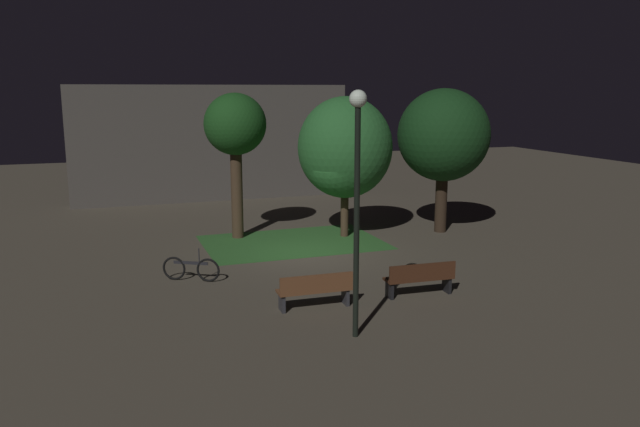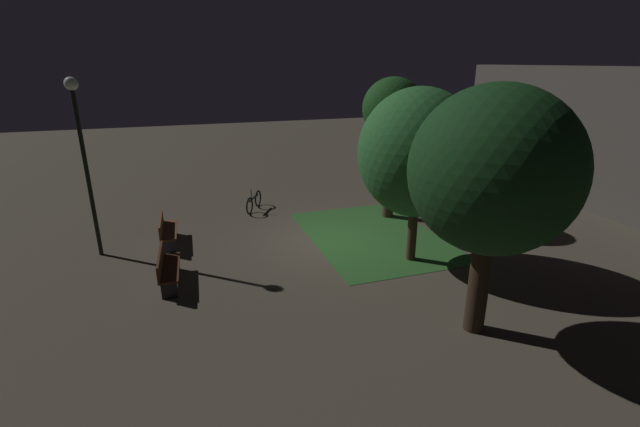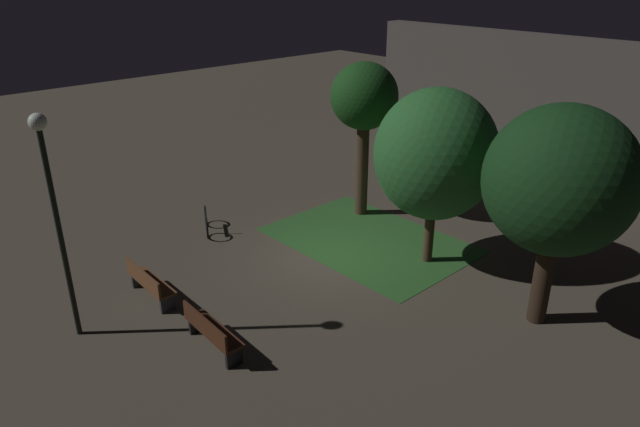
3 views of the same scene
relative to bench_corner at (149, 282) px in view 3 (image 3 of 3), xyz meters
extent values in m
plane|color=#4C4438|center=(1.41, 4.93, -0.48)|extent=(60.00, 60.00, 0.00)
cube|color=#2D6028|center=(1.46, 6.54, -0.48)|extent=(6.01, 4.14, 0.01)
cube|color=brown|center=(0.00, 0.08, -0.03)|extent=(1.81, 0.54, 0.06)
cube|color=brown|center=(0.00, -0.13, 0.20)|extent=(1.80, 0.12, 0.40)
cube|color=#2D2D33|center=(-0.80, 0.10, -0.27)|extent=(0.09, 0.39, 0.42)
cube|color=#2D2D33|center=(0.80, 0.05, -0.27)|extent=(0.09, 0.39, 0.42)
cube|color=#422314|center=(2.83, 0.08, -0.03)|extent=(1.82, 0.57, 0.06)
cube|color=#422314|center=(2.81, -0.13, 0.20)|extent=(1.80, 0.15, 0.40)
cube|color=black|center=(2.03, 0.12, -0.27)|extent=(0.10, 0.39, 0.42)
cube|color=black|center=(3.62, 0.03, -0.27)|extent=(0.10, 0.39, 0.42)
cylinder|color=#423021|center=(-0.15, 7.90, 1.22)|extent=(0.41, 0.41, 3.41)
ellipsoid|color=#194719|center=(-0.15, 7.90, 3.52)|extent=(2.15, 2.15, 2.13)
cylinder|color=#423021|center=(3.49, 6.82, 0.65)|extent=(0.28, 0.28, 2.27)
ellipsoid|color=#28662D|center=(3.49, 6.82, 2.70)|extent=(3.31, 3.31, 3.54)
cylinder|color=#2D2116|center=(7.11, 6.33, 0.84)|extent=(0.43, 0.43, 2.65)
ellipsoid|color=#143816|center=(7.11, 6.33, 3.07)|extent=(3.31, 3.31, 3.32)
cylinder|color=black|center=(0.24, -1.92, 1.94)|extent=(0.12, 0.12, 4.84)
sphere|color=white|center=(0.24, -1.92, 4.51)|extent=(0.36, 0.36, 0.36)
torus|color=black|center=(-2.90, 3.49, -0.15)|extent=(0.60, 0.38, 0.66)
torus|color=black|center=(-2.05, 3.01, -0.15)|extent=(0.60, 0.38, 0.66)
cube|color=#232328|center=(-2.47, 3.25, 0.03)|extent=(0.87, 0.52, 0.08)
cylinder|color=#232328|center=(-2.26, 3.13, 0.25)|extent=(0.03, 0.03, 0.40)
cube|color=#4C4742|center=(0.51, 15.95, 2.21)|extent=(12.92, 0.80, 5.38)
camera|label=1|loc=(-4.72, -13.59, 4.69)|focal=35.35mm
camera|label=2|loc=(13.92, 0.52, 5.08)|focal=24.71mm
camera|label=3|loc=(12.16, -5.39, 7.41)|focal=32.45mm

